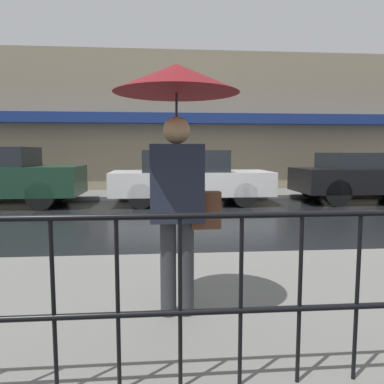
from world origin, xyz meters
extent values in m
plane|color=black|center=(0.00, 0.00, 0.00)|extent=(80.00, 80.00, 0.00)
cube|color=slate|center=(0.00, -4.75, 0.05)|extent=(28.00, 3.09, 0.11)
cube|color=slate|center=(0.00, 4.28, 0.05)|extent=(28.00, 2.15, 0.11)
cube|color=gold|center=(0.00, 0.00, 0.00)|extent=(25.20, 0.12, 0.01)
cube|color=gray|center=(0.00, 5.50, 2.50)|extent=(28.00, 0.30, 4.99)
cube|color=navy|center=(0.00, 5.08, 2.60)|extent=(16.80, 0.55, 0.35)
cylinder|color=black|center=(0.00, -6.05, 1.10)|extent=(12.00, 0.04, 0.04)
cylinder|color=black|center=(0.00, -6.05, 0.56)|extent=(12.00, 0.04, 0.04)
cylinder|color=black|center=(-1.37, -6.05, 0.61)|extent=(0.02, 0.02, 0.99)
cylinder|color=black|center=(-1.03, -6.05, 0.61)|extent=(0.02, 0.02, 0.99)
cylinder|color=black|center=(-0.69, -6.05, 0.61)|extent=(0.02, 0.02, 0.99)
cylinder|color=black|center=(-0.34, -6.05, 0.61)|extent=(0.02, 0.02, 0.99)
cylinder|color=black|center=(0.00, -6.05, 0.61)|extent=(0.02, 0.02, 0.99)
cylinder|color=black|center=(0.34, -6.05, 0.61)|extent=(0.02, 0.02, 0.99)
cylinder|color=#333338|center=(-0.73, -5.07, 0.50)|extent=(0.13, 0.13, 0.78)
cylinder|color=#333338|center=(-0.58, -5.07, 0.50)|extent=(0.13, 0.13, 0.78)
cube|color=#232838|center=(-0.66, -5.07, 1.20)|extent=(0.42, 0.25, 0.62)
sphere|color=tan|center=(-0.66, -5.07, 1.62)|extent=(0.22, 0.22, 0.22)
cylinder|color=#262628|center=(-0.66, -5.07, 1.55)|extent=(0.02, 0.02, 0.71)
cone|color=maroon|center=(-0.66, -5.07, 2.02)|extent=(0.99, 0.99, 0.22)
cube|color=brown|center=(-0.42, -5.07, 0.98)|extent=(0.24, 0.12, 0.30)
cylinder|color=black|center=(-3.76, 3.06, 0.35)|extent=(0.70, 0.22, 0.70)
cylinder|color=black|center=(-3.76, 1.48, 0.35)|extent=(0.70, 0.22, 0.70)
cube|color=silver|center=(0.07, 2.27, 0.60)|extent=(4.38, 1.78, 0.64)
cube|color=#1E2328|center=(-0.10, 2.27, 1.20)|extent=(2.28, 1.64, 0.58)
cylinder|color=black|center=(1.43, 3.05, 0.33)|extent=(0.65, 0.22, 0.65)
cylinder|color=black|center=(1.43, 1.49, 0.33)|extent=(0.65, 0.22, 0.65)
cylinder|color=black|center=(-1.28, 3.05, 0.33)|extent=(0.65, 0.22, 0.65)
cylinder|color=black|center=(-1.28, 1.49, 0.33)|extent=(0.65, 0.22, 0.65)
cube|color=black|center=(5.17, 2.27, 0.64)|extent=(4.04, 1.84, 0.68)
cube|color=#1E2328|center=(5.01, 2.27, 1.20)|extent=(2.10, 1.70, 0.44)
cylinder|color=black|center=(3.91, 3.08, 0.36)|extent=(0.72, 0.22, 0.72)
cylinder|color=black|center=(3.91, 1.46, 0.36)|extent=(0.72, 0.22, 0.72)
camera|label=1|loc=(-0.79, -8.05, 1.45)|focal=35.00mm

